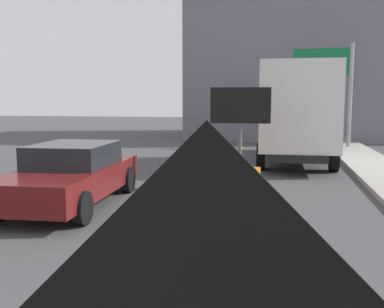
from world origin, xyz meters
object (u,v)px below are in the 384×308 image
object	(u,v)px
arrow_board_trailer	(240,170)
traffic_cone_mid_lane	(195,255)
highway_guide_sign	(334,77)
pickup_car	(71,174)
box_truck	(295,112)
traffic_cone_far_lane	(215,205)

from	to	relation	value
arrow_board_trailer	traffic_cone_mid_lane	world-z (taller)	arrow_board_trailer
highway_guide_sign	pickup_car	bearing A→B (deg)	-118.66
box_truck	traffic_cone_mid_lane	bearing A→B (deg)	-98.18
traffic_cone_mid_lane	traffic_cone_far_lane	size ratio (longest dim) A/B	0.91
pickup_car	traffic_cone_far_lane	xyz separation A→B (m)	(3.43, -1.00, -0.32)
pickup_car	highway_guide_sign	bearing A→B (deg)	61.34
traffic_cone_far_lane	box_truck	bearing A→B (deg)	78.69
pickup_car	highway_guide_sign	world-z (taller)	highway_guide_sign
traffic_cone_mid_lane	box_truck	bearing A→B (deg)	81.82
box_truck	traffic_cone_far_lane	xyz separation A→B (m)	(-1.77, -8.87, -1.55)
arrow_board_trailer	traffic_cone_far_lane	world-z (taller)	arrow_board_trailer
box_truck	pickup_car	world-z (taller)	box_truck
traffic_cone_mid_lane	traffic_cone_far_lane	distance (m)	2.65
highway_guide_sign	traffic_cone_far_lane	bearing A→B (deg)	-104.75
highway_guide_sign	traffic_cone_mid_lane	bearing A→B (deg)	-102.11
pickup_car	traffic_cone_far_lane	world-z (taller)	pickup_car
traffic_cone_mid_lane	arrow_board_trailer	bearing A→B (deg)	89.63
pickup_car	traffic_cone_mid_lane	distance (m)	5.10
box_truck	arrow_board_trailer	bearing A→B (deg)	-107.12
box_truck	traffic_cone_far_lane	bearing A→B (deg)	-101.31
arrow_board_trailer	highway_guide_sign	xyz separation A→B (m)	(3.54, 10.43, 2.94)
traffic_cone_mid_lane	traffic_cone_far_lane	world-z (taller)	traffic_cone_far_lane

